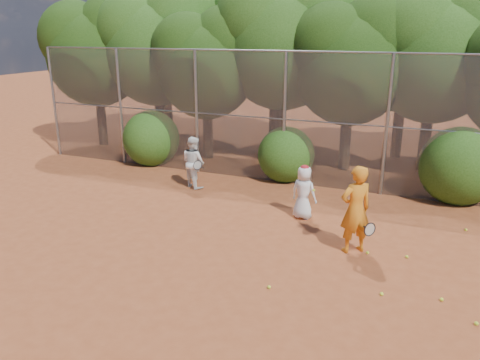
% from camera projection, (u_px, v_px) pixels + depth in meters
% --- Properties ---
extents(ground, '(80.00, 80.00, 0.00)m').
position_uv_depth(ground, '(238.00, 275.00, 9.15)').
color(ground, brown).
rests_on(ground, ground).
extents(fence_back, '(20.05, 0.09, 4.03)m').
position_uv_depth(fence_back, '(313.00, 120.00, 13.84)').
color(fence_back, gray).
rests_on(fence_back, ground).
extents(tree_0, '(4.38, 3.81, 6.00)m').
position_uv_depth(tree_0, '(97.00, 47.00, 18.47)').
color(tree_0, black).
rests_on(tree_0, ground).
extents(tree_1, '(4.64, 4.03, 6.35)m').
position_uv_depth(tree_1, '(158.00, 41.00, 17.93)').
color(tree_1, black).
rests_on(tree_1, ground).
extents(tree_2, '(3.99, 3.47, 5.47)m').
position_uv_depth(tree_2, '(208.00, 60.00, 16.57)').
color(tree_2, black).
rests_on(tree_2, ground).
extents(tree_3, '(4.89, 4.26, 6.70)m').
position_uv_depth(tree_3, '(285.00, 36.00, 16.29)').
color(tree_3, black).
rests_on(tree_3, ground).
extents(tree_4, '(4.19, 3.64, 5.73)m').
position_uv_depth(tree_4, '(353.00, 57.00, 15.04)').
color(tree_4, black).
rests_on(tree_4, ground).
extents(tree_5, '(4.51, 3.92, 6.17)m').
position_uv_depth(tree_5, '(438.00, 48.00, 14.74)').
color(tree_5, black).
rests_on(tree_5, ground).
extents(tree_9, '(4.83, 4.20, 6.62)m').
position_uv_depth(tree_9, '(166.00, 36.00, 20.26)').
color(tree_9, black).
rests_on(tree_9, ground).
extents(tree_10, '(5.15, 4.48, 7.06)m').
position_uv_depth(tree_10, '(278.00, 29.00, 18.52)').
color(tree_10, black).
rests_on(tree_10, ground).
extents(tree_11, '(4.64, 4.03, 6.35)m').
position_uv_depth(tree_11, '(409.00, 42.00, 16.48)').
color(tree_11, black).
rests_on(tree_11, ground).
extents(bush_0, '(2.00, 2.00, 2.00)m').
position_uv_depth(bush_0, '(151.00, 136.00, 16.58)').
color(bush_0, '#224812').
rests_on(bush_0, ground).
extents(bush_1, '(1.80, 1.80, 1.80)m').
position_uv_depth(bush_1, '(286.00, 152.00, 14.78)').
color(bush_1, '#224812').
rests_on(bush_1, ground).
extents(bush_2, '(2.20, 2.20, 2.20)m').
position_uv_depth(bush_2, '(460.00, 162.00, 12.89)').
color(bush_2, '#224812').
rests_on(bush_2, ground).
extents(player_yellow, '(0.88, 0.80, 1.93)m').
position_uv_depth(player_yellow, '(355.00, 210.00, 9.87)').
color(player_yellow, orange).
rests_on(player_yellow, ground).
extents(player_teen, '(0.75, 0.57, 1.40)m').
position_uv_depth(player_teen, '(304.00, 192.00, 11.76)').
color(player_teen, white).
rests_on(player_teen, ground).
extents(player_white, '(0.94, 0.86, 1.57)m').
position_uv_depth(player_white, '(193.00, 162.00, 14.10)').
color(player_white, white).
rests_on(player_white, ground).
extents(ball_0, '(0.07, 0.07, 0.07)m').
position_uv_depth(ball_0, '(368.00, 253.00, 10.01)').
color(ball_0, '#C6DC28').
rests_on(ball_0, ground).
extents(ball_1, '(0.07, 0.07, 0.07)m').
position_uv_depth(ball_1, '(407.00, 257.00, 9.83)').
color(ball_1, '#C6DC28').
rests_on(ball_1, ground).
extents(ball_2, '(0.07, 0.07, 0.07)m').
position_uv_depth(ball_2, '(382.00, 294.00, 8.44)').
color(ball_2, '#C6DC28').
rests_on(ball_2, ground).
extents(ball_3, '(0.07, 0.07, 0.07)m').
position_uv_depth(ball_3, '(442.00, 300.00, 8.27)').
color(ball_3, '#C6DC28').
rests_on(ball_3, ground).
extents(ball_4, '(0.07, 0.07, 0.07)m').
position_uv_depth(ball_4, '(269.00, 287.00, 8.67)').
color(ball_4, '#C6DC28').
rests_on(ball_4, ground).
extents(ball_5, '(0.07, 0.07, 0.07)m').
position_uv_depth(ball_5, '(466.00, 230.00, 11.16)').
color(ball_5, '#C6DC28').
rests_on(ball_5, ground).
extents(ball_6, '(0.07, 0.07, 0.07)m').
position_uv_depth(ball_6, '(476.00, 324.00, 7.59)').
color(ball_6, '#C6DC28').
rests_on(ball_6, ground).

